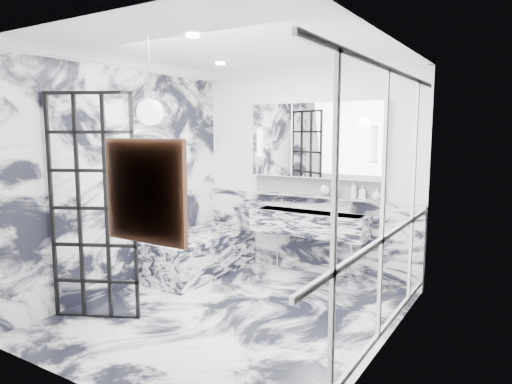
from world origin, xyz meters
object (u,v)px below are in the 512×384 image
Objects in this scene: mirror_cabinet at (316,140)px; bathtub at (200,253)px; crittall_door at (93,208)px; trough_sink at (309,223)px.

bathtub is (-1.32, -0.83, -1.54)m from mirror_cabinet.
mirror_cabinet is 2.20m from bathtub.
trough_sink is at bearing 35.37° from crittall_door.
trough_sink is 0.97× the size of bathtub.
mirror_cabinet is at bearing 32.06° from bathtub.
trough_sink is at bearing 26.48° from bathtub.
bathtub is at bearing -147.94° from mirror_cabinet.
crittall_door is 2.96m from mirror_cabinet.
trough_sink is 1.55m from bathtub.
bathtub is at bearing -153.52° from trough_sink.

